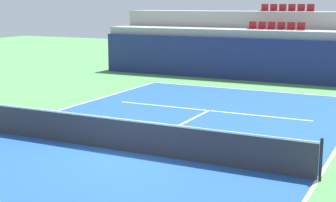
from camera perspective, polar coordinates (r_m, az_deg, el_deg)
name	(u,v)px	position (r m, az deg, el deg)	size (l,w,h in m)	color
ground_plane	(127,152)	(14.88, -4.68, -5.75)	(80.00, 80.00, 0.00)	#4C8C4C
court_surface	(127,152)	(14.88, -4.68, -5.73)	(11.00, 24.00, 0.01)	#1E4C99
baseline_far	(250,90)	(25.59, 9.29, 1.25)	(11.00, 0.10, 0.00)	white
sideline_right	(317,180)	(13.04, 16.53, -8.56)	(0.10, 24.00, 0.00)	white
service_line_far	(209,111)	(20.44, 4.63, -1.08)	(8.26, 0.10, 0.00)	white
centre_service_line	(174,128)	(17.59, 0.72, -3.04)	(0.10, 6.40, 0.00)	white
back_wall	(268,60)	(28.34, 11.22, 4.52)	(20.65, 0.30, 2.37)	navy
stands_tier_lower	(274,54)	(29.61, 11.93, 5.18)	(20.65, 2.40, 2.80)	#9E9E99
stands_tier_upper	(285,43)	(31.89, 13.08, 6.43)	(20.65, 2.40, 3.79)	#9E9E99
seating_row_lower	(276,27)	(29.59, 12.10, 8.13)	(3.23, 0.44, 0.44)	maroon
seating_row_upper	(287,9)	(31.89, 13.28, 10.06)	(3.23, 0.44, 0.44)	maroon
tennis_net	(127,135)	(14.74, -4.71, -3.85)	(11.08, 0.08, 1.07)	black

